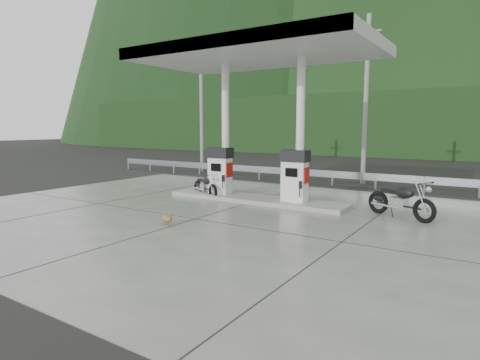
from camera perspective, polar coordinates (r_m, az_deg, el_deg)
The scene contains 17 objects.
ground at distance 12.93m, azimuth -3.53°, elevation -4.79°, with size 160.00×160.00×0.00m, color black.
forecourt_apron at distance 12.93m, azimuth -3.53°, elevation -4.75°, with size 18.00×14.00×0.02m, color slate.
pump_island at distance 14.96m, azimuth 2.15°, elevation -2.72°, with size 7.00×1.40×0.15m, color #9E9A93.
gas_pump_left at distance 15.69m, azimuth -2.87°, elevation 1.35°, with size 0.95×0.55×1.80m, color white, non-canonical shape.
gas_pump_right at distance 14.08m, azimuth 7.78°, elevation 0.58°, with size 0.95×0.55×1.80m, color white, non-canonical shape.
canopy_column_left at distance 15.93m, azimuth -2.06°, elevation 7.21°, with size 0.30×0.30×5.00m, color white.
canopy_column_right at distance 14.34m, azimuth 8.58°, elevation 7.10°, with size 0.30×0.30×5.00m, color white.
canopy_roof at distance 14.95m, azimuth 2.25°, elevation 17.59°, with size 8.50×5.00×0.40m, color silver.
guardrail at distance 19.76m, azimuth 10.33°, elevation 1.46°, with size 26.00×0.16×1.42m, color #919298, non-canonical shape.
road at distance 23.10m, azimuth 13.62°, elevation 0.47°, with size 60.00×7.00×0.01m, color black.
utility_pole_a at distance 25.07m, azimuth -5.51°, elevation 10.34°, with size 0.22×0.22×8.00m, color gray.
utility_pole_b at distance 20.46m, azimuth 17.46°, elevation 10.67°, with size 0.22×0.22×8.00m, color gray.
tree_band at distance 40.86m, azimuth 22.43°, elevation 7.31°, with size 80.00×6.00×6.00m, color black.
forested_hills at distance 70.62m, azimuth 26.78°, elevation 4.49°, with size 100.00×40.00×140.00m, color black, non-canonical shape.
motorcycle_left at distance 16.01m, azimuth -4.98°, elevation -0.86°, with size 1.73×0.55×0.82m, color black, non-canonical shape.
motorcycle_right at distance 13.09m, azimuth 21.84°, elevation -2.80°, with size 2.16×0.68×1.02m, color black, non-canonical shape.
duck at distance 11.49m, azimuth -10.40°, elevation -5.49°, with size 0.48×0.13×0.35m, color brown, non-canonical shape.
Camera 1 is at (7.50, -10.17, 2.76)m, focal length 30.00 mm.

